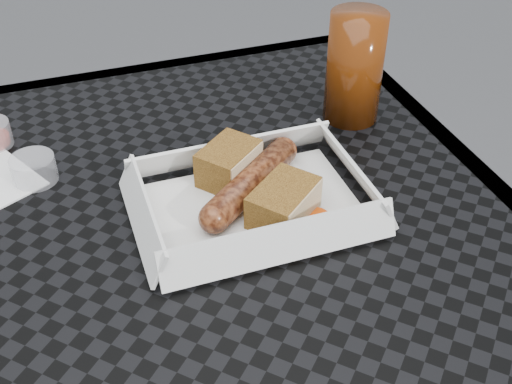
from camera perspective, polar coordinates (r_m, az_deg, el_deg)
patio_table at (r=0.70m, az=-8.59°, el=-9.59°), size 0.80×0.80×0.74m
food_tray at (r=0.69m, az=-0.28°, el=-1.35°), size 0.22×0.15×0.00m
bratwurst at (r=0.69m, az=-0.46°, el=0.88°), size 0.14×0.12×0.03m
bread_near at (r=0.71m, az=-2.44°, el=2.57°), size 0.08×0.08×0.04m
bread_far at (r=0.66m, az=2.45°, el=-0.95°), size 0.09×0.09×0.04m
veg_garnish at (r=0.66m, az=5.40°, el=-3.02°), size 0.03×0.03×0.00m
condiment_cup_empty at (r=0.76m, az=-19.15°, el=1.93°), size 0.05×0.05×0.03m
drink_glass at (r=0.82m, az=8.76°, el=10.88°), size 0.07×0.07×0.14m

